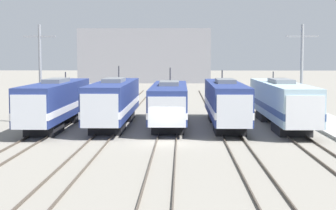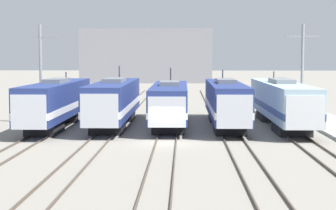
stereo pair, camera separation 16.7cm
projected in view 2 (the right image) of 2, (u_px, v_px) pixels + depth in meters
name	position (u px, v px, depth m)	size (l,w,h in m)	color
ground_plane	(166.00, 143.00, 40.43)	(400.00, 400.00, 0.00)	gray
rail_pair_far_left	(30.00, 141.00, 40.69)	(1.50, 120.00, 0.15)	#4C4238
rail_pair_center_left	(98.00, 141.00, 40.56)	(1.51, 120.00, 0.15)	#4C4238
rail_pair_center	(166.00, 142.00, 40.42)	(1.51, 120.00, 0.15)	#4C4238
rail_pair_center_right	(235.00, 142.00, 40.29)	(1.51, 120.00, 0.15)	#4C4238
rail_pair_far_right	(305.00, 142.00, 40.15)	(1.50, 120.00, 0.15)	#4C4238
locomotive_far_left	(56.00, 102.00, 48.92)	(2.86, 18.30, 4.73)	black
locomotive_center_left	(114.00, 102.00, 49.76)	(3.10, 18.34, 5.29)	black
locomotive_center	(170.00, 103.00, 49.62)	(3.11, 17.38, 5.13)	black
locomotive_center_right	(226.00, 103.00, 49.12)	(2.90, 17.94, 4.91)	black
locomotive_far_right	(282.00, 102.00, 49.23)	(3.05, 19.81, 4.75)	#232326
catenary_tower_left	(41.00, 70.00, 51.46)	(2.97, 0.26, 9.10)	gray
catenary_tower_right	(302.00, 71.00, 50.80)	(2.97, 0.26, 9.10)	gray
depot_building	(147.00, 56.00, 133.44)	(30.37, 12.79, 12.47)	gray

